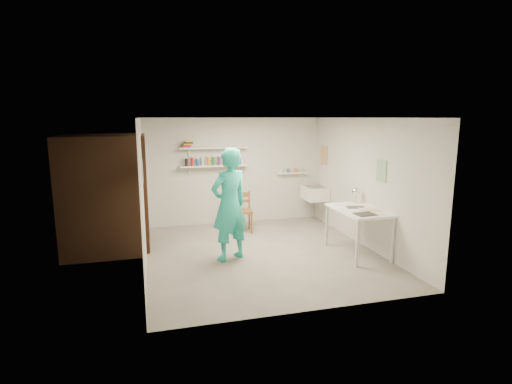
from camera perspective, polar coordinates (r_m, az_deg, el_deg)
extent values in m
cube|color=slate|center=(7.26, 0.83, -8.81)|extent=(4.00, 4.50, 0.02)
cube|color=silver|center=(6.85, 0.89, 10.65)|extent=(4.00, 4.50, 0.02)
cube|color=silver|center=(9.12, -3.06, 3.01)|extent=(4.00, 0.02, 2.40)
cube|color=silver|center=(4.87, 8.22, -3.85)|extent=(4.00, 0.02, 2.40)
cube|color=silver|center=(6.69, -15.91, -0.18)|extent=(0.02, 4.50, 2.40)
cube|color=silver|center=(7.75, 15.31, 1.28)|extent=(0.02, 4.50, 2.40)
cube|color=black|center=(7.76, -15.62, -0.22)|extent=(0.02, 0.90, 2.00)
cube|color=brown|center=(7.80, -20.86, -0.11)|extent=(1.40, 1.50, 2.10)
cube|color=brown|center=(7.64, -15.87, 7.55)|extent=(0.06, 1.05, 0.10)
cube|color=brown|center=(7.27, -15.48, -0.93)|extent=(0.06, 0.10, 2.00)
cube|color=brown|center=(8.26, -15.47, 0.42)|extent=(0.06, 0.10, 2.00)
cube|color=white|center=(8.89, -6.05, 3.74)|extent=(1.50, 0.22, 0.03)
cube|color=white|center=(8.85, -6.10, 6.31)|extent=(1.50, 0.22, 0.03)
cube|color=white|center=(9.42, 5.13, 2.73)|extent=(0.70, 0.14, 0.03)
cube|color=#334C7F|center=(6.69, -15.87, 2.85)|extent=(0.01, 0.28, 0.36)
cube|color=#995933|center=(9.28, 9.68, 5.18)|extent=(0.01, 0.34, 0.42)
cube|color=#3F724C|center=(7.23, 17.47, 2.92)|extent=(0.01, 0.30, 0.38)
cube|color=white|center=(9.21, 8.43, -0.17)|extent=(0.48, 0.60, 0.30)
imported|color=#26C2A9|center=(6.73, -3.83, -1.82)|extent=(0.83, 0.71, 1.92)
cylinder|color=#C6BF87|center=(6.88, -3.43, 1.17)|extent=(0.33, 0.18, 0.34)
cube|color=brown|center=(8.45, -2.03, -2.75)|extent=(0.46, 0.45, 0.91)
cube|color=white|center=(7.34, 14.34, -5.50)|extent=(0.74, 1.23, 0.82)
sphere|color=white|center=(7.71, 14.08, 0.10)|extent=(0.15, 0.15, 0.15)
cylinder|color=black|center=(8.80, -10.17, 4.22)|extent=(0.06, 0.06, 0.17)
cylinder|color=red|center=(8.81, -9.34, 4.25)|extent=(0.06, 0.06, 0.17)
cylinder|color=blue|center=(8.82, -8.52, 4.28)|extent=(0.06, 0.06, 0.17)
cylinder|color=white|center=(8.84, -7.69, 4.32)|extent=(0.06, 0.06, 0.17)
cylinder|color=orange|center=(8.86, -6.88, 4.35)|extent=(0.06, 0.06, 0.17)
cylinder|color=#268C3F|center=(8.88, -6.06, 4.38)|extent=(0.06, 0.06, 0.17)
cylinder|color=#8C268C|center=(8.90, -5.25, 4.41)|extent=(0.06, 0.06, 0.17)
cylinder|color=gold|center=(8.92, -4.44, 4.44)|extent=(0.06, 0.06, 0.17)
cylinder|color=black|center=(8.94, -3.64, 4.46)|extent=(0.06, 0.06, 0.17)
cylinder|color=red|center=(8.97, -2.84, 4.49)|extent=(0.06, 0.06, 0.17)
cylinder|color=blue|center=(9.00, -2.05, 4.51)|extent=(0.06, 0.06, 0.17)
cube|color=red|center=(8.77, -10.00, 6.36)|extent=(0.18, 0.14, 0.03)
cube|color=#1933A5|center=(8.77, -9.87, 6.55)|extent=(0.18, 0.14, 0.03)
cube|color=orange|center=(8.77, -9.75, 6.74)|extent=(0.18, 0.14, 0.03)
cube|color=black|center=(8.77, -9.62, 6.92)|extent=(0.18, 0.14, 0.03)
cube|color=yellow|center=(8.77, -9.50, 7.11)|extent=(0.18, 0.14, 0.03)
cylinder|color=silver|center=(9.35, 3.94, 3.06)|extent=(0.07, 0.07, 0.09)
cylinder|color=#335999|center=(9.39, 4.74, 3.08)|extent=(0.07, 0.07, 0.09)
cylinder|color=orange|center=(9.44, 5.52, 3.11)|extent=(0.07, 0.07, 0.09)
cylinder|color=#999999|center=(9.49, 6.30, 3.13)|extent=(0.07, 0.07, 0.09)
cube|color=silver|center=(7.24, 14.49, -2.36)|extent=(0.30, 0.22, 0.00)
cube|color=#4C4742|center=(7.24, 14.49, -2.33)|extent=(0.30, 0.22, 0.00)
cube|color=beige|center=(7.24, 14.49, -2.30)|extent=(0.30, 0.22, 0.00)
cube|color=#383330|center=(7.24, 14.49, -2.27)|extent=(0.30, 0.22, 0.00)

